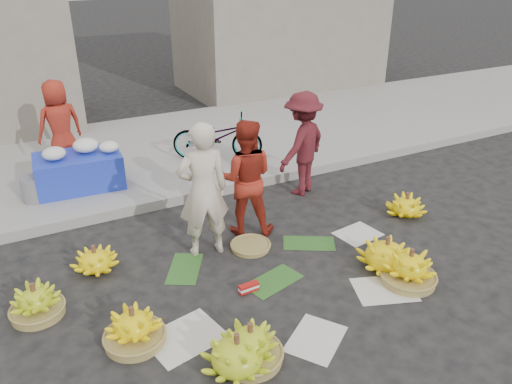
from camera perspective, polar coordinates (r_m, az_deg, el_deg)
name	(u,v)px	position (r m, az deg, el deg)	size (l,w,h in m)	color
ground	(273,270)	(5.89, 1.91, -8.89)	(80.00, 80.00, 0.00)	black
curb	(202,192)	(7.58, -6.24, -0.01)	(40.00, 0.25, 0.15)	gray
sidewalk	(159,149)	(9.43, -11.02, 4.79)	(40.00, 4.00, 0.12)	gray
newspaper_scatter	(310,309)	(5.34, 6.23, -13.12)	(3.20, 1.80, 0.00)	silver
banana_leaves	(257,263)	(5.99, 0.12, -8.16)	(2.00, 1.00, 0.00)	#23551C
banana_bunch_0	(134,328)	(4.97, -13.81, -14.84)	(0.57, 0.57, 0.41)	olive
banana_bunch_1	(237,354)	(4.57, -2.19, -18.02)	(0.82, 0.82, 0.40)	#94B61A
banana_bunch_2	(250,345)	(4.66, -0.65, -17.06)	(0.58, 0.58, 0.41)	olive
banana_bunch_3	(409,268)	(5.85, 17.13, -8.31)	(0.64, 0.64, 0.43)	olive
banana_bunch_4	(386,254)	(6.01, 14.66, -6.89)	(0.88, 0.88, 0.42)	yellow
banana_bunch_5	(406,205)	(7.29, 16.80, -1.49)	(0.62, 0.62, 0.34)	yellow
banana_bunch_6	(36,302)	(5.61, -23.84, -11.45)	(0.52, 0.52, 0.38)	olive
banana_bunch_7	(95,260)	(6.09, -17.90, -7.38)	(0.52, 0.52, 0.33)	yellow
basket_spare	(251,246)	(6.27, -0.62, -6.21)	(0.48, 0.48, 0.06)	olive
incense_stack	(249,288)	(5.52, -0.83, -10.87)	(0.23, 0.07, 0.09)	#B31613
vendor_cream	(203,191)	(5.84, -6.07, 0.15)	(0.61, 0.40, 1.67)	beige
vendor_red	(245,178)	(6.32, -1.24, 1.62)	(0.75, 0.58, 1.53)	#AC2D1A
man_striped	(302,144)	(7.46, 5.32, 5.50)	(1.01, 0.58, 1.57)	maroon
flower_table	(79,169)	(7.95, -19.53, 2.53)	(1.29, 0.85, 0.72)	#1C2EB9
grey_bucket	(33,189)	(7.78, -24.12, 0.29)	(0.32, 0.32, 0.36)	slate
flower_vendor	(60,125)	(8.67, -21.52, 7.13)	(0.71, 0.46, 1.46)	#AC2D1A
bicycle	(217,137)	(8.55, -4.43, 6.32)	(1.53, 0.53, 0.80)	gray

